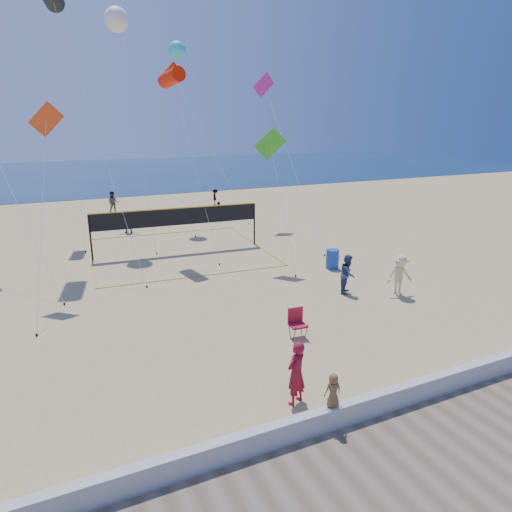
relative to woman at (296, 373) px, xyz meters
name	(u,v)px	position (x,y,z in m)	size (l,w,h in m)	color
ground	(287,369)	(0.64, 1.67, -0.93)	(120.00, 120.00, 0.00)	tan
ocean	(88,173)	(0.64, 63.67, -0.92)	(140.00, 50.00, 0.03)	#10274C
seawall	(343,414)	(0.64, -1.33, -0.63)	(32.00, 0.30, 0.60)	#B9B9B4
boardwalk	(395,475)	(0.64, -3.33, -0.92)	(32.00, 3.60, 0.03)	#715D4D
woman	(296,373)	(0.00, 0.00, 0.00)	(0.68, 0.45, 1.87)	maroon
toddler	(333,390)	(0.34, -1.27, 0.12)	(0.44, 0.29, 0.91)	brown
bystander_a	(348,274)	(6.40, 6.45, -0.04)	(0.87, 0.68, 1.79)	navy
bystander_b	(400,275)	(8.33, 5.24, 0.00)	(1.21, 0.69, 1.87)	beige
far_person_1	(128,222)	(-0.58, 22.55, -0.16)	(1.44, 0.46, 1.56)	gray
far_person_2	(219,211)	(6.70, 23.93, -0.20)	(0.54, 0.35, 1.48)	gray
far_person_3	(113,203)	(-0.50, 30.03, 0.01)	(0.92, 0.72, 1.89)	gray
far_person_4	(215,197)	(8.70, 30.22, -0.19)	(0.96, 0.55, 1.49)	gray
camp_chair	(297,321)	(2.07, 3.56, -0.32)	(0.62, 0.76, 1.20)	maroon
trash_barrel	(332,259)	(7.82, 9.75, -0.42)	(0.68, 0.68, 1.03)	#18419F
volleyball_net	(177,221)	(1.26, 16.36, 0.92)	(10.62, 10.48, 2.67)	black
kite_2	(172,78)	(1.32, 16.23, 8.86)	(1.85, 4.50, 10.34)	red
kite_3	(46,131)	(-5.29, 12.32, 6.22)	(2.11, 5.31, 8.38)	#E44314
kite_4	(271,150)	(5.28, 12.03, 5.21)	(1.51, 3.27, 7.26)	green
kite_5	(267,93)	(9.63, 21.48, 8.56)	(1.92, 10.40, 10.97)	#BC2590
kite_6	(116,20)	(-0.58, 20.83, 12.35)	(1.89, 5.51, 14.01)	white
kite_7	(177,50)	(4.03, 24.41, 11.42)	(1.45, 5.75, 12.97)	#35C0DE
kite_9	(176,81)	(5.32, 29.53, 9.74)	(3.97, 8.88, 12.27)	red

